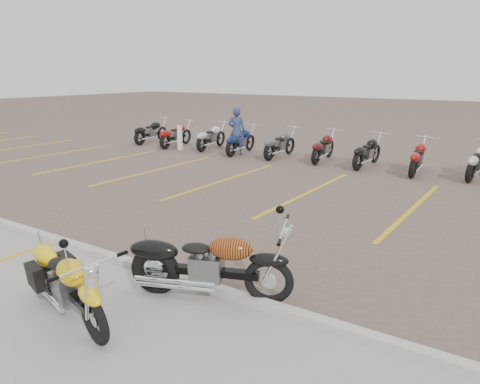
% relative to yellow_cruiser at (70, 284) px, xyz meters
% --- Properties ---
extents(ground, '(100.00, 100.00, 0.00)m').
position_rel_yellow_cruiser_xyz_m(ground, '(-0.25, 3.56, -0.46)').
color(ground, brown).
rests_on(ground, ground).
extents(curb, '(60.00, 0.18, 0.12)m').
position_rel_yellow_cruiser_xyz_m(curb, '(-0.25, 1.56, -0.40)').
color(curb, '#ADAAA3').
rests_on(curb, ground).
extents(parking_stripes, '(38.00, 5.50, 0.01)m').
position_rel_yellow_cruiser_xyz_m(parking_stripes, '(-0.25, 7.56, -0.45)').
color(parking_stripes, gold).
rests_on(parking_stripes, ground).
extents(yellow_cruiser, '(2.18, 0.78, 0.92)m').
position_rel_yellow_cruiser_xyz_m(yellow_cruiser, '(0.00, 0.00, 0.00)').
color(yellow_cruiser, black).
rests_on(yellow_cruiser, ground).
extents(flame_cruiser, '(2.24, 0.99, 0.97)m').
position_rel_yellow_cruiser_xyz_m(flame_cruiser, '(1.16, 1.38, 0.02)').
color(flame_cruiser, black).
rests_on(flame_cruiser, ground).
extents(person_a, '(0.78, 0.66, 1.82)m').
position_rel_yellow_cruiser_xyz_m(person_a, '(-5.12, 11.41, 0.45)').
color(person_a, navy).
rests_on(person_a, ground).
extents(bollard, '(0.18, 0.18, 1.00)m').
position_rel_yellow_cruiser_xyz_m(bollard, '(-7.72, 11.11, 0.04)').
color(bollard, white).
rests_on(bollard, ground).
extents(bg_bike_row, '(15.55, 2.02, 1.10)m').
position_rel_yellow_cruiser_xyz_m(bg_bike_row, '(-2.63, 11.75, 0.09)').
color(bg_bike_row, black).
rests_on(bg_bike_row, ground).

